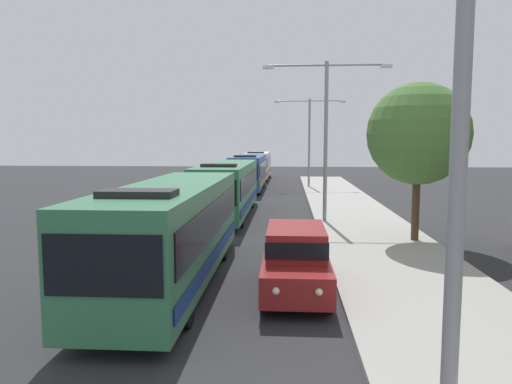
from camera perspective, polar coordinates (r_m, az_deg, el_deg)
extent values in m
cube|color=#33724C|center=(14.71, -9.86, -4.31)|extent=(2.50, 10.97, 2.70)
cube|color=black|center=(14.40, -4.96, -3.05)|extent=(0.04, 10.09, 1.00)
cube|color=black|center=(15.00, -14.61, -2.86)|extent=(0.04, 10.09, 1.00)
cube|color=black|center=(9.51, -17.82, -8.38)|extent=(2.30, 0.04, 1.20)
cube|color=navy|center=(14.62, -4.88, -7.50)|extent=(0.03, 10.42, 0.36)
cube|color=black|center=(11.37, -13.90, -0.15)|extent=(1.75, 0.90, 0.16)
cylinder|color=black|center=(11.56, -8.39, -13.32)|extent=(0.28, 1.00, 1.00)
cylinder|color=black|center=(12.20, -18.79, -12.54)|extent=(0.28, 1.00, 1.00)
cylinder|color=black|center=(17.65, -3.96, -6.47)|extent=(0.28, 1.00, 1.00)
cylinder|color=black|center=(18.07, -10.93, -6.27)|extent=(0.28, 1.00, 1.00)
cube|color=#33724C|center=(27.75, -3.34, 0.62)|extent=(2.50, 12.11, 2.70)
cube|color=black|center=(27.59, -0.72, 1.33)|extent=(0.04, 11.14, 1.00)
cube|color=black|center=(27.91, -5.93, 1.35)|extent=(0.04, 11.14, 1.00)
cube|color=black|center=(21.74, -5.34, -0.10)|extent=(2.30, 0.04, 1.20)
cube|color=navy|center=(27.71, -0.70, -1.04)|extent=(0.03, 11.50, 0.36)
cube|color=black|center=(24.06, -4.44, 3.20)|extent=(1.75, 0.90, 0.16)
cylinder|color=black|center=(24.08, -1.83, -3.08)|extent=(0.28, 1.00, 1.00)
cylinder|color=black|center=(24.40, -6.99, -3.00)|extent=(0.28, 1.00, 1.00)
cylinder|color=black|center=(31.07, -0.54, -1.01)|extent=(0.28, 1.00, 1.00)
cylinder|color=black|center=(31.31, -4.56, -0.98)|extent=(0.28, 1.00, 1.00)
cube|color=#284C8C|center=(41.99, -0.89, 2.47)|extent=(2.50, 10.76, 2.70)
cube|color=black|center=(41.88, 0.84, 2.94)|extent=(0.04, 9.90, 1.00)
cube|color=black|center=(42.09, -2.62, 2.95)|extent=(0.04, 9.90, 1.00)
cube|color=black|center=(36.60, -1.59, 2.41)|extent=(2.30, 0.04, 1.20)
cube|color=orange|center=(41.96, 0.85, 1.38)|extent=(0.03, 10.23, 0.36)
cube|color=black|center=(38.71, -1.29, 4.29)|extent=(1.75, 0.90, 0.16)
cylinder|color=black|center=(38.69, 0.33, 0.39)|extent=(0.28, 1.00, 1.00)
cylinder|color=black|center=(38.88, -2.91, 0.41)|extent=(0.28, 1.00, 1.00)
cylinder|color=black|center=(44.95, 0.82, 1.18)|extent=(0.28, 1.00, 1.00)
cylinder|color=black|center=(45.12, -1.97, 1.19)|extent=(0.28, 1.00, 1.00)
cube|color=silver|center=(54.72, 0.21, 3.31)|extent=(2.50, 11.21, 2.70)
cube|color=black|center=(54.64, 1.55, 3.67)|extent=(0.04, 10.31, 1.00)
cube|color=black|center=(54.80, -1.11, 3.68)|extent=(0.04, 10.31, 1.00)
cube|color=black|center=(49.10, -0.20, 3.34)|extent=(2.30, 0.04, 1.20)
cube|color=orange|center=(54.70, 1.55, 2.47)|extent=(0.03, 10.65, 0.36)
cube|color=black|center=(51.32, -0.02, 4.72)|extent=(1.75, 0.90, 0.16)
cylinder|color=black|center=(51.27, 1.19, 1.78)|extent=(0.28, 1.00, 1.00)
cylinder|color=black|center=(51.42, -1.26, 1.79)|extent=(0.28, 1.00, 1.00)
cylinder|color=black|center=(57.81, 1.50, 2.26)|extent=(0.28, 1.00, 1.00)
cylinder|color=black|center=(57.94, -0.68, 2.27)|extent=(0.28, 1.00, 1.00)
cube|color=maroon|center=(13.81, 4.76, -9.17)|extent=(1.84, 4.65, 0.80)
cube|color=maroon|center=(13.77, 4.78, -5.79)|extent=(1.62, 2.70, 0.80)
cube|color=black|center=(13.77, 4.78, -5.79)|extent=(1.66, 2.79, 0.44)
sphere|color=#F9EFCC|center=(11.54, 2.39, -11.73)|extent=(0.18, 0.18, 0.18)
sphere|color=#F9EFCC|center=(11.56, 7.52, -11.74)|extent=(0.18, 0.18, 0.18)
cylinder|color=black|center=(12.55, 1.02, -12.41)|extent=(0.22, 0.70, 0.70)
cylinder|color=black|center=(12.58, 8.68, -12.43)|extent=(0.22, 0.70, 0.70)
cylinder|color=black|center=(15.30, 1.56, -8.99)|extent=(0.22, 0.70, 0.70)
cylinder|color=black|center=(15.33, 7.77, -9.02)|extent=(0.22, 0.70, 0.70)
cylinder|color=gray|center=(5.92, 23.07, 4.97)|extent=(0.20, 0.20, 8.22)
cylinder|color=gray|center=(25.18, 8.30, 5.88)|extent=(0.20, 0.20, 8.24)
cylinder|color=gray|center=(25.41, 4.96, 14.79)|extent=(2.99, 0.10, 0.10)
cube|color=silver|center=(25.41, 1.47, 14.63)|extent=(0.56, 0.28, 0.16)
cylinder|color=gray|center=(25.64, 11.89, 14.61)|extent=(2.99, 0.10, 0.10)
cube|color=silver|center=(25.87, 15.28, 14.27)|extent=(0.56, 0.28, 0.16)
cylinder|color=gray|center=(44.67, 6.36, 5.84)|extent=(0.20, 0.20, 8.07)
cylinder|color=gray|center=(44.78, 4.49, 10.77)|extent=(2.98, 0.10, 0.10)
cube|color=silver|center=(44.78, 2.55, 10.68)|extent=(0.56, 0.28, 0.16)
cylinder|color=gray|center=(44.91, 8.36, 10.71)|extent=(2.98, 0.10, 0.10)
cube|color=silver|center=(45.04, 10.27, 10.56)|extent=(0.56, 0.28, 0.16)
cylinder|color=#4C3823|center=(21.34, 18.49, -1.75)|extent=(0.32, 0.32, 2.78)
sphere|color=#4C7A38|center=(21.16, 18.77, 6.58)|extent=(4.26, 4.26, 4.26)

